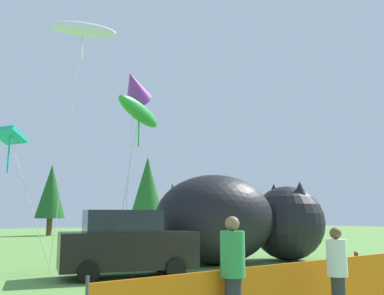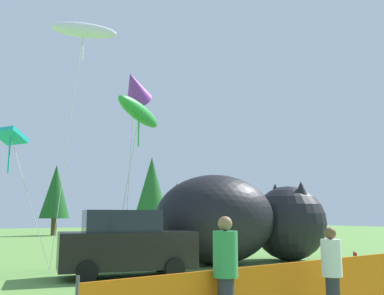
% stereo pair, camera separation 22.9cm
% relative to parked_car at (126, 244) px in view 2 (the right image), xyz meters
% --- Properties ---
extents(ground_plane, '(120.00, 120.00, 0.00)m').
position_rel_parked_car_xyz_m(ground_plane, '(2.08, -3.51, -1.03)').
color(ground_plane, '#609342').
extents(parked_car, '(4.53, 2.64, 2.09)m').
position_rel_parked_car_xyz_m(parked_car, '(0.00, 0.00, 0.00)').
color(parked_car, black).
rests_on(parked_car, ground).
extents(folding_chair, '(0.78, 0.78, 0.93)m').
position_rel_parked_car_xyz_m(folding_chair, '(4.54, -4.99, -0.50)').
color(folding_chair, maroon).
rests_on(folding_chair, ground).
extents(inflatable_cat, '(7.87, 4.12, 3.56)m').
position_rel_parked_car_xyz_m(inflatable_cat, '(5.48, 1.15, 0.62)').
color(inflatable_cat, black).
rests_on(inflatable_cat, ground).
extents(safety_fence, '(9.90, 0.95, 1.11)m').
position_rel_parked_car_xyz_m(safety_fence, '(1.28, -6.60, -0.52)').
color(safety_fence, orange).
rests_on(safety_fence, ground).
extents(spectator_in_green_shirt, '(0.42, 0.42, 1.91)m').
position_rel_parked_car_xyz_m(spectator_in_green_shirt, '(-1.16, -7.08, 0.02)').
color(spectator_in_green_shirt, '#2D2D38').
rests_on(spectator_in_green_shirt, ground).
extents(spectator_in_grey_shirt, '(0.37, 0.37, 1.70)m').
position_rel_parked_car_xyz_m(spectator_in_grey_shirt, '(0.99, -7.45, -0.10)').
color(spectator_in_grey_shirt, '#2D2D38').
rests_on(spectator_in_grey_shirt, ground).
extents(kite_green_fish, '(2.65, 3.44, 6.32)m').
position_rel_parked_car_xyz_m(kite_green_fish, '(0.93, 1.26, 4.70)').
color(kite_green_fish, silver).
rests_on(kite_green_fish, ground).
extents(kite_white_ghost, '(2.74, 1.87, 9.94)m').
position_rel_parked_car_xyz_m(kite_white_ghost, '(-0.67, 3.41, 8.40)').
color(kite_white_ghost, silver).
rests_on(kite_white_ghost, ground).
extents(kite_purple_delta, '(1.96, 2.54, 7.88)m').
position_rel_parked_car_xyz_m(kite_purple_delta, '(1.21, 2.35, 6.02)').
color(kite_purple_delta, silver).
rests_on(kite_purple_delta, ground).
extents(kite_teal_diamond, '(2.09, 1.41, 4.95)m').
position_rel_parked_car_xyz_m(kite_teal_diamond, '(-3.24, 2.80, 3.58)').
color(kite_teal_diamond, silver).
rests_on(kite_teal_diamond, ground).
extents(horizon_tree_east, '(3.63, 3.63, 8.67)m').
position_rel_parked_car_xyz_m(horizon_tree_east, '(16.17, 31.53, 4.29)').
color(horizon_tree_east, brown).
rests_on(horizon_tree_east, ground).
extents(horizon_tree_mid, '(2.89, 2.89, 6.91)m').
position_rel_parked_car_xyz_m(horizon_tree_mid, '(4.96, 30.01, 3.21)').
color(horizon_tree_mid, brown).
rests_on(horizon_tree_mid, ground).
extents(horizon_tree_northeast, '(2.41, 2.41, 5.75)m').
position_rel_parked_car_xyz_m(horizon_tree_northeast, '(19.22, 31.04, 2.50)').
color(horizon_tree_northeast, brown).
rests_on(horizon_tree_northeast, ground).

